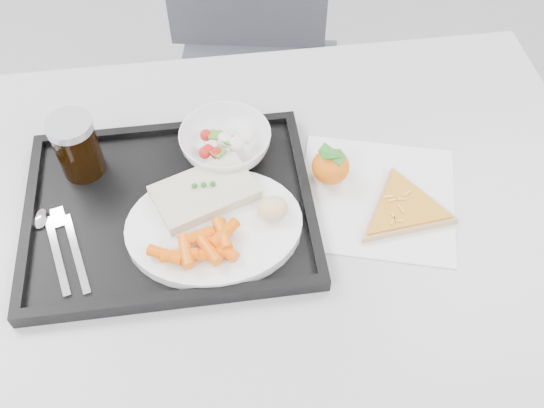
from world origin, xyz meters
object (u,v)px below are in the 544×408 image
at_px(pizza_slice, 404,209).
at_px(table, 246,239).
at_px(tray, 170,209).
at_px(salad_bowl, 226,143).
at_px(chair, 252,48).
at_px(cola_glass, 77,146).
at_px(dinner_plate, 214,226).
at_px(tangerine, 331,166).

bearing_deg(pizza_slice, table, 173.82).
bearing_deg(tray, pizza_slice, -7.80).
distance_m(tray, salad_bowl, 0.15).
bearing_deg(tray, chair, 73.17).
distance_m(tray, cola_glass, 0.18).
xyz_separation_m(table, pizza_slice, (0.25, -0.03, 0.08)).
xyz_separation_m(tray, salad_bowl, (0.10, 0.10, 0.03)).
distance_m(chair, salad_bowl, 0.62).
height_order(table, dinner_plate, dinner_plate).
distance_m(table, pizza_slice, 0.26).
bearing_deg(cola_glass, tangerine, -9.43).
xyz_separation_m(chair, pizza_slice, (0.17, -0.71, 0.22)).
bearing_deg(chair, tangerine, -84.31).
height_order(tray, salad_bowl, salad_bowl).
xyz_separation_m(tray, pizza_slice, (0.37, -0.05, 0.00)).
height_order(chair, cola_glass, chair).
bearing_deg(table, dinner_plate, -147.77).
xyz_separation_m(tray, cola_glass, (-0.14, 0.10, 0.06)).
bearing_deg(tangerine, pizza_slice, -38.17).
bearing_deg(cola_glass, salad_bowl, 1.26).
bearing_deg(tray, dinner_plate, -38.93).
relative_size(table, tangerine, 14.68).
distance_m(cola_glass, tangerine, 0.41).
relative_size(tray, dinner_plate, 1.67).
bearing_deg(salad_bowl, chair, 79.70).
height_order(tray, pizza_slice, tray).
height_order(table, chair, chair).
height_order(table, cola_glass, cola_glass).
relative_size(dinner_plate, salad_bowl, 1.78).
relative_size(tray, cola_glass, 4.17).
distance_m(cola_glass, pizza_slice, 0.53).
height_order(salad_bowl, tangerine, tangerine).
distance_m(table, cola_glass, 0.31).
bearing_deg(chair, cola_glass, -120.87).
relative_size(table, salad_bowl, 7.89).
height_order(salad_bowl, cola_glass, cola_glass).
distance_m(chair, cola_glass, 0.72).
relative_size(tray, salad_bowl, 2.96).
bearing_deg(salad_bowl, table, -82.23).
xyz_separation_m(chair, salad_bowl, (-0.10, -0.56, 0.25)).
distance_m(chair, dinner_plate, 0.77).
relative_size(cola_glass, pizza_slice, 0.41).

